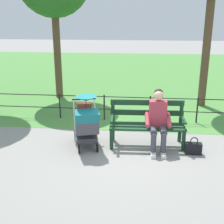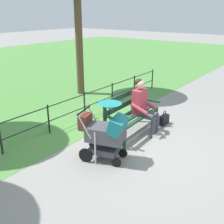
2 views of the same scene
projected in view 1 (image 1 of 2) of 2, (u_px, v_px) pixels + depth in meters
name	position (u px, v px, depth m)	size (l,w,h in m)	color
ground_plane	(123.00, 145.00, 6.44)	(60.00, 60.00, 0.00)	gray
grass_lawn	(135.00, 72.00, 14.76)	(40.00, 16.00, 0.01)	#518E42
park_bench	(147.00, 121.00, 6.33)	(1.62, 0.67, 0.96)	#193D23
person_on_bench	(158.00, 118.00, 6.05)	(0.55, 0.74, 1.28)	#42424C
stroller	(86.00, 121.00, 6.15)	(0.72, 0.98, 1.15)	black
handbag	(194.00, 148.00, 5.98)	(0.32, 0.14, 0.37)	black
park_fence	(146.00, 106.00, 7.78)	(8.61, 0.04, 0.70)	black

